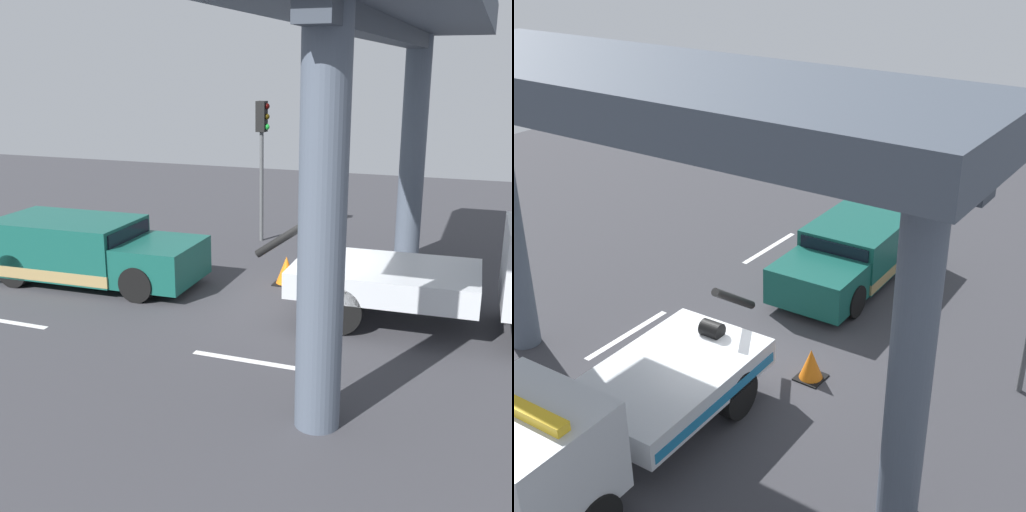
# 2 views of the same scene
# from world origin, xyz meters

# --- Properties ---
(ground_plane) EXTENTS (60.00, 40.00, 0.10)m
(ground_plane) POSITION_xyz_m (0.00, 0.00, -0.05)
(ground_plane) COLOR #38383D
(lane_stripe_west) EXTENTS (2.60, 0.16, 0.01)m
(lane_stripe_west) POSITION_xyz_m (-6.00, -3.00, 0.00)
(lane_stripe_west) COLOR silver
(lane_stripe_west) RESTS_ON ground
(lane_stripe_mid) EXTENTS (2.60, 0.16, 0.01)m
(lane_stripe_mid) POSITION_xyz_m (0.00, -3.00, 0.00)
(lane_stripe_mid) COLOR silver
(lane_stripe_mid) RESTS_ON ground
(tow_truck_white) EXTENTS (7.29, 2.58, 2.46)m
(tow_truck_white) POSITION_xyz_m (3.68, 0.03, 1.20)
(tow_truck_white) COLOR silver
(tow_truck_white) RESTS_ON ground
(towed_van_green) EXTENTS (5.26, 2.36, 1.58)m
(towed_van_green) POSITION_xyz_m (-5.65, -0.00, 0.78)
(towed_van_green) COLOR #145147
(towed_van_green) RESTS_ON ground
(overpass_structure) EXTENTS (3.60, 11.41, 6.77)m
(overpass_structure) POSITION_xyz_m (1.57, 0.00, 5.88)
(overpass_structure) COLOR #4C5666
(overpass_structure) RESTS_ON ground
(traffic_cone_orange) EXTENTS (0.59, 0.59, 0.71)m
(traffic_cone_orange) POSITION_xyz_m (-0.93, 1.53, 0.34)
(traffic_cone_orange) COLOR orange
(traffic_cone_orange) RESTS_ON ground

